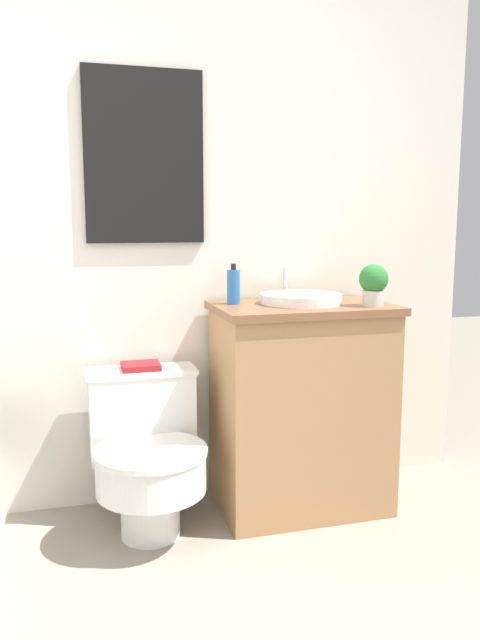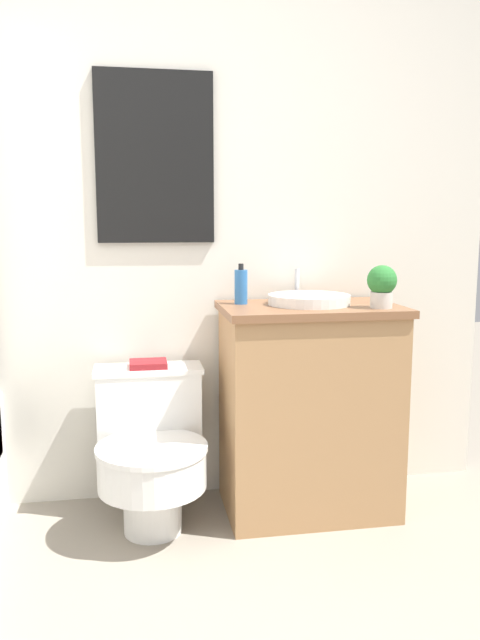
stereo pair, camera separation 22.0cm
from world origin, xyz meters
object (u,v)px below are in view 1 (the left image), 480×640
(sink, at_px, (301,299))
(book_on_tank, at_px, (141,366))
(soap_bottle, at_px, (233,286))
(potted_plant, at_px, (373,283))
(toilet, at_px, (147,451))

(sink, xyz_separation_m, book_on_tank, (-0.64, 0.08, -0.26))
(soap_bottle, bearing_deg, potted_plant, -22.76)
(sink, relative_size, soap_bottle, 2.24)
(potted_plant, bearing_deg, soap_bottle, 157.24)
(potted_plant, relative_size, book_on_tank, 1.11)
(sink, relative_size, potted_plant, 2.20)
(toilet, xyz_separation_m, book_on_tank, (0.00, 0.14, 0.30))
(sink, bearing_deg, book_on_tank, 172.46)
(toilet, height_order, book_on_tank, book_on_tank)
(toilet, xyz_separation_m, soap_bottle, (0.37, 0.11, 0.61))
(soap_bottle, height_order, book_on_tank, soap_bottle)
(sink, bearing_deg, toilet, -175.35)
(toilet, relative_size, potted_plant, 3.67)
(book_on_tank, bearing_deg, sink, -7.54)
(soap_bottle, relative_size, book_on_tank, 1.09)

